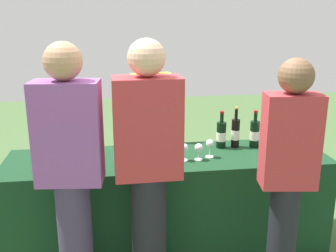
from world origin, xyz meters
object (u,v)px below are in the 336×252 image
at_px(wine_glass_0, 173,146).
at_px(server_pouring, 152,129).
at_px(guest_1, 148,164).
at_px(wine_glass_3, 210,144).
at_px(wine_bottle_0, 63,144).
at_px(guest_2, 288,172).
at_px(wine_glass_1, 184,149).
at_px(guest_0, 71,169).
at_px(wine_bottle_1, 221,135).
at_px(wine_bottle_2, 235,133).
at_px(wine_bottle_3, 255,134).
at_px(wine_glass_2, 199,148).
at_px(ice_bucket, 278,139).

xyz_separation_m(wine_glass_0, server_pouring, (-0.10, 0.59, -0.03)).
bearing_deg(guest_1, wine_glass_3, 42.08).
distance_m(wine_bottle_0, guest_2, 1.65).
distance_m(wine_glass_0, guest_1, 0.54).
xyz_separation_m(wine_glass_1, guest_0, (-0.80, -0.46, 0.06)).
relative_size(wine_glass_3, guest_2, 0.09).
height_order(wine_bottle_1, wine_bottle_2, wine_bottle_2).
bearing_deg(guest_0, wine_bottle_3, 32.03).
relative_size(wine_bottle_0, guest_0, 0.19).
bearing_deg(wine_glass_2, ice_bucket, 11.54).
xyz_separation_m(wine_glass_3, guest_1, (-0.53, -0.49, 0.06)).
height_order(wine_glass_1, guest_1, guest_1).
bearing_deg(wine_glass_1, wine_glass_2, 0.04).
bearing_deg(guest_1, guest_2, -11.01).
bearing_deg(wine_bottle_2, wine_glass_1, -151.82).
relative_size(wine_glass_0, guest_2, 0.09).
relative_size(server_pouring, guest_2, 0.97).
height_order(wine_bottle_3, server_pouring, server_pouring).
height_order(wine_glass_2, ice_bucket, ice_bucket).
bearing_deg(wine_glass_0, wine_bottle_2, 21.46).
height_order(wine_glass_0, wine_glass_2, wine_glass_0).
bearing_deg(wine_bottle_3, guest_1, -144.52).
bearing_deg(wine_glass_3, wine_glass_2, -155.09).
bearing_deg(wine_bottle_3, wine_bottle_0, -177.07).
bearing_deg(wine_glass_1, wine_bottle_2, 28.18).
relative_size(guest_1, guest_2, 1.07).
xyz_separation_m(wine_bottle_2, wine_glass_3, (-0.27, -0.21, -0.02)).
height_order(wine_glass_3, guest_2, guest_2).
relative_size(wine_glass_1, wine_glass_2, 1.03).
xyz_separation_m(ice_bucket, server_pouring, (-0.99, 0.49, -0.01)).
xyz_separation_m(guest_0, guest_1, (0.48, 0.01, -0.00)).
xyz_separation_m(wine_bottle_1, wine_glass_3, (-0.15, -0.21, -0.01)).
height_order(wine_glass_1, wine_glass_3, wine_glass_3).
bearing_deg(guest_1, wine_bottle_0, 133.91).
relative_size(wine_glass_2, guest_0, 0.08).
relative_size(wine_bottle_0, wine_bottle_2, 0.96).
height_order(wine_glass_2, guest_0, guest_0).
height_order(wine_bottle_0, wine_glass_2, wine_bottle_0).
distance_m(wine_bottle_0, wine_bottle_3, 1.56).
bearing_deg(wine_bottle_1, ice_bucket, -14.34).
bearing_deg(guest_0, ice_bucket, 26.66).
bearing_deg(wine_glass_0, wine_bottle_1, 26.59).
relative_size(wine_glass_3, guest_0, 0.08).
xyz_separation_m(wine_glass_2, guest_2, (0.44, -0.60, 0.03)).
distance_m(server_pouring, guest_2, 1.43).
bearing_deg(guest_2, wine_glass_0, 142.79).
bearing_deg(wine_glass_1, ice_bucket, 9.97).
height_order(wine_bottle_2, guest_0, guest_0).
xyz_separation_m(wine_bottle_0, server_pouring, (0.74, 0.47, -0.04)).
distance_m(wine_bottle_0, wine_glass_2, 1.04).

